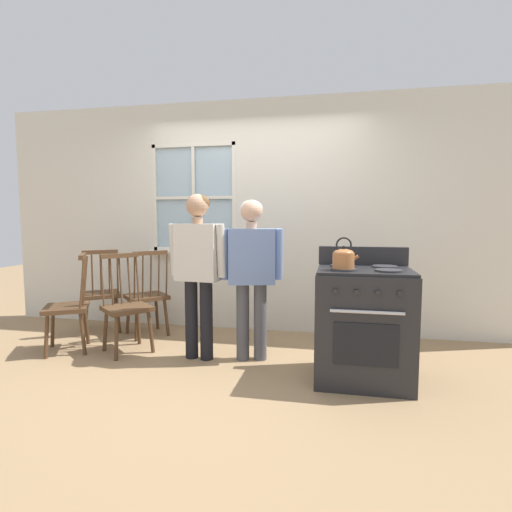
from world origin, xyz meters
name	(u,v)px	position (x,y,z in m)	size (l,w,h in m)	color
ground_plane	(224,372)	(0.00, 0.00, 0.00)	(16.00, 16.00, 0.00)	#937551
wall_back	(259,218)	(0.04, 1.40, 1.33)	(6.40, 0.16, 2.70)	silver
chair_by_window	(147,297)	(-1.16, 0.89, 0.44)	(0.58, 0.58, 0.98)	#4C331E
chair_near_wall	(101,294)	(-1.75, 0.91, 0.44)	(0.58, 0.57, 0.98)	#4C331E
chair_center_cluster	(126,308)	(-1.10, 0.34, 0.44)	(0.58, 0.58, 0.98)	#4C331E
chair_near_stove	(69,307)	(-1.68, 0.24, 0.44)	(0.55, 0.56, 0.98)	#4C331E
person_elderly_left	(198,259)	(-0.32, 0.29, 0.95)	(0.57, 0.26, 1.56)	black
person_teen_center	(251,264)	(0.17, 0.36, 0.91)	(0.59, 0.31, 1.50)	#4C4C51
stove	(363,323)	(1.17, 0.08, 0.47)	(0.76, 0.68, 1.08)	#232326
kettle	(344,258)	(1.00, -0.05, 1.02)	(0.21, 0.17, 0.25)	#A86638
potted_plant	(191,246)	(-0.78, 1.31, 1.00)	(0.16, 0.16, 0.23)	#42474C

